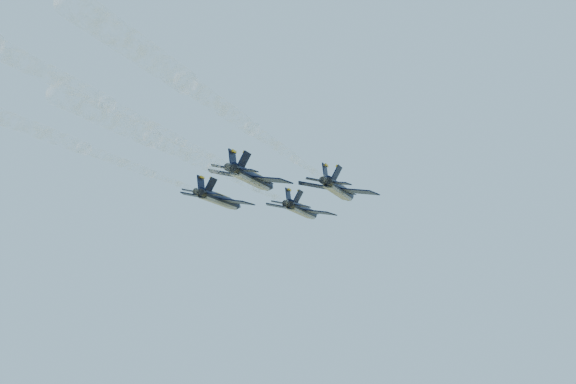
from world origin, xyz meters
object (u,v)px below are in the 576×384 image
Objects in this scene: jet_right at (339,190)px; jet_slot at (252,178)px; jet_lead at (302,210)px; jet_left at (220,200)px.

jet_right and jet_slot have the same top height.
jet_lead and jet_left have the same top height.
jet_left is (-6.68, -15.68, 0.00)m from jet_lead.
jet_lead is 1.00× the size of jet_slot.
jet_lead is at bearing 46.65° from jet_left.
jet_left is at bearing 134.10° from jet_slot.
jet_right is at bearing 0.46° from jet_left.
jet_right is (13.98, -7.86, 0.00)m from jet_lead.
jet_left is 22.08m from jet_right.
jet_slot is (13.77, -6.60, 0.00)m from jet_left.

